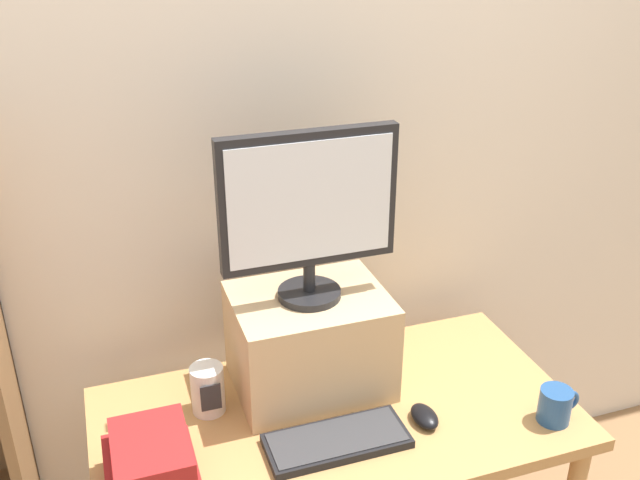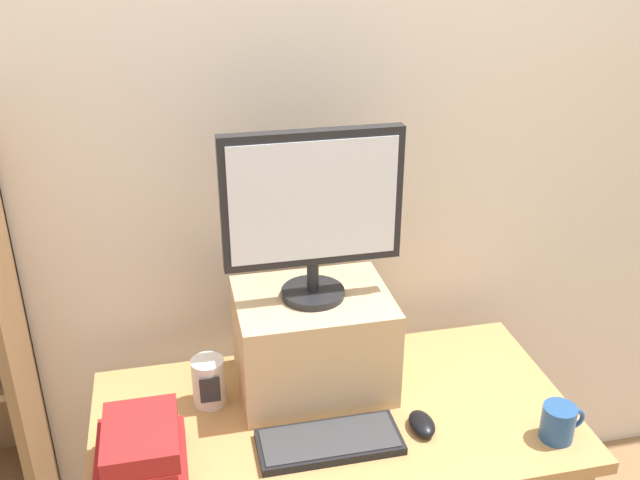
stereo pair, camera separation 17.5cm
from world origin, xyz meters
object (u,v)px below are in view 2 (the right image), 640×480
Objects in this scene: riser_box at (313,341)px; keyboard at (329,442)px; desk at (334,438)px; computer_mouse at (422,424)px; book_stack at (141,453)px; computer_monitor at (313,208)px; coffee_mug at (559,422)px; desk_speaker at (209,382)px.

riser_box is 1.15× the size of keyboard.
desk is at bearing -79.82° from riser_box.
keyboard is at bearing -178.23° from computer_mouse.
computer_monitor is at bearing 29.32° from book_stack.
book_stack reaches higher than coffee_mug.
book_stack reaches higher than desk.
desk_speaker is at bearing 158.59° from coffee_mug.
desk is 3.52× the size of keyboard.
coffee_mug reaches higher than keyboard.
computer_monitor reaches higher than book_stack.
book_stack is at bearing 174.84° from coffee_mug.
desk is 0.26m from computer_mouse.
book_stack is (-0.47, -0.27, -0.07)m from riser_box.
computer_mouse is at bearing -47.42° from computer_monitor.
computer_monitor is 1.83× the size of book_stack.
computer_mouse is (0.23, -0.25, -0.53)m from computer_monitor.
book_stack reaches higher than keyboard.
computer_mouse is (0.23, -0.26, -0.12)m from riser_box.
desk is 0.59m from coffee_mug.
riser_box is at bearing 29.46° from book_stack.
computer_monitor is at bearing 86.80° from keyboard.
desk is 0.54m from book_stack.
keyboard is (-0.04, -0.12, 0.10)m from desk.
book_stack is (-0.71, -0.01, 0.05)m from computer_mouse.
keyboard is (-0.01, -0.26, -0.13)m from riser_box.
keyboard is 0.46m from book_stack.
computer_mouse is 0.71m from book_stack.
coffee_mug is 0.85× the size of desk_speaker.
riser_box is at bearing 86.82° from keyboard.
computer_monitor is at bearing 100.28° from desk.
desk is at bearing 70.56° from keyboard.
riser_box is 3.04× the size of desk_speaker.
keyboard is at bearing -40.50° from desk_speaker.
computer_monitor reaches higher than riser_box.
keyboard is 0.59m from coffee_mug.
keyboard is 0.25m from computer_mouse.
desk_speaker is (-0.28, 0.24, 0.06)m from keyboard.
computer_monitor is at bearing 147.43° from coffee_mug.
coffee_mug is at bearing -5.16° from book_stack.
coffee_mug reaches higher than computer_mouse.
computer_monitor is 1.28× the size of keyboard.
keyboard is at bearing 170.48° from coffee_mug.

